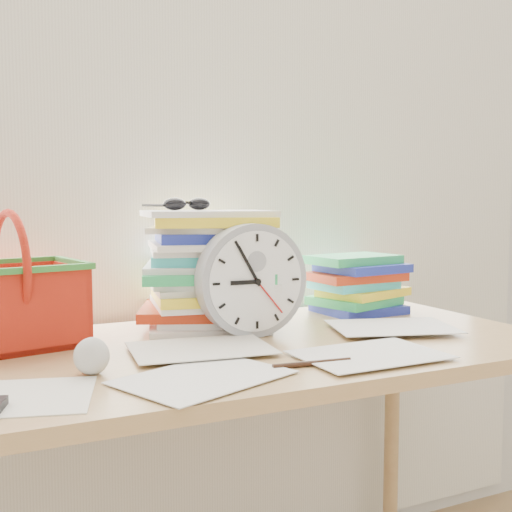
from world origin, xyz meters
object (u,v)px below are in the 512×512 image
desk (236,378)px  clock (251,280)px  basket (10,280)px  book_stack (359,284)px  paper_stack (211,269)px

desk → clock: bearing=42.8°
clock → basket: size_ratio=0.91×
clock → book_stack: 0.42m
clock → book_stack: bearing=20.8°
paper_stack → clock: size_ratio=1.26×
desk → clock: (0.07, 0.06, 0.20)m
desk → book_stack: size_ratio=5.29×
clock → book_stack: clock is taller
clock → paper_stack: bearing=106.8°
desk → paper_stack: bearing=83.2°
paper_stack → basket: (-0.46, -0.02, -0.00)m
book_stack → basket: bearing=-178.2°
desk → basket: 0.52m
paper_stack → basket: same height
paper_stack → book_stack: (0.44, 0.01, -0.06)m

